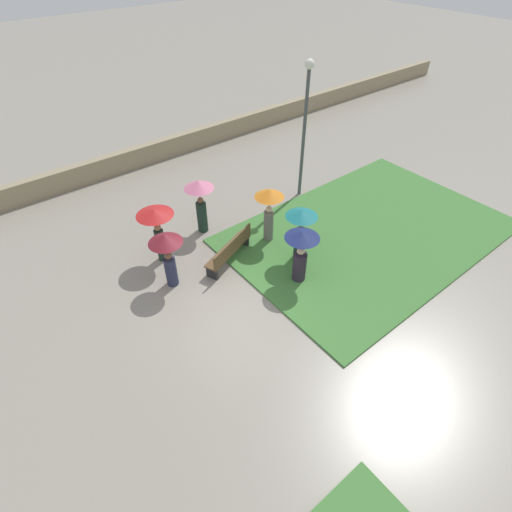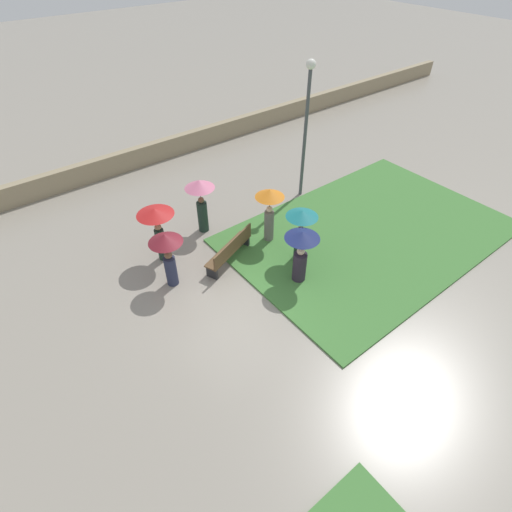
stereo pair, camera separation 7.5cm
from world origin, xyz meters
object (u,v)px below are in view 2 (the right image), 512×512
object	(u,v)px
crowd_person_maroon	(167,249)
lamp_post	(307,115)
park_bench	(230,250)
crowd_person_pink	(201,195)
crowd_person_navy	(301,250)
crowd_person_red	(157,222)
crowd_person_orange	(270,205)
crowd_person_teal	(301,226)

from	to	relation	value
crowd_person_maroon	lamp_post	bearing A→B (deg)	44.19
lamp_post	park_bench	bearing A→B (deg)	19.94
crowd_person_pink	crowd_person_navy	world-z (taller)	crowd_person_pink
crowd_person_red	crowd_person_orange	size ratio (longest dim) A/B	0.96
crowd_person_teal	crowd_person_pink	distance (m)	3.46
crowd_person_teal	crowd_person_red	xyz separation A→B (m)	(3.31, -2.63, 0.13)
crowd_person_maroon	crowd_person_red	bearing A→B (deg)	107.25
crowd_person_teal	crowd_person_orange	size ratio (longest dim) A/B	0.95
crowd_person_navy	crowd_person_teal	bearing A→B (deg)	104.56
crowd_person_pink	crowd_person_maroon	bearing A→B (deg)	-56.58
park_bench	crowd_person_orange	world-z (taller)	crowd_person_orange
crowd_person_maroon	crowd_person_orange	xyz separation A→B (m)	(-3.50, 0.14, 0.10)
crowd_person_pink	crowd_person_orange	distance (m)	2.27
crowd_person_maroon	crowd_person_red	distance (m)	1.21
lamp_post	crowd_person_red	distance (m)	6.20
park_bench	crowd_person_maroon	xyz separation A→B (m)	(1.89, -0.27, 0.81)
lamp_post	crowd_person_maroon	bearing A→B (deg)	11.95
crowd_person_teal	crowd_person_navy	size ratio (longest dim) A/B	1.03
crowd_person_red	crowd_person_pink	world-z (taller)	crowd_person_pink
crowd_person_pink	crowd_person_navy	size ratio (longest dim) A/B	1.09
lamp_post	crowd_person_teal	world-z (taller)	lamp_post
park_bench	crowd_person_maroon	bearing A→B (deg)	-29.33
crowd_person_pink	crowd_person_orange	world-z (taller)	crowd_person_pink
lamp_post	crowd_person_red	bearing A→B (deg)	1.57
crowd_person_red	crowd_person_pink	distance (m)	1.86
crowd_person_teal	crowd_person_navy	distance (m)	0.95
park_bench	crowd_person_orange	bearing A→B (deg)	163.02
park_bench	crowd_person_orange	xyz separation A→B (m)	(-1.62, -0.12, 0.90)
crowd_person_teal	crowd_person_pink	bearing A→B (deg)	-139.06
crowd_person_maroon	crowd_person_orange	distance (m)	3.51
crowd_person_red	crowd_person_maroon	bearing A→B (deg)	150.23
park_bench	crowd_person_red	xyz separation A→B (m)	(1.57, -1.43, 0.93)
crowd_person_teal	crowd_person_orange	distance (m)	1.33
crowd_person_orange	crowd_person_navy	bearing A→B (deg)	-45.27
lamp_post	crowd_person_red	size ratio (longest dim) A/B	2.62
lamp_post	crowd_person_orange	size ratio (longest dim) A/B	2.52
crowd_person_red	crowd_person_orange	bearing A→B (deg)	-127.09
crowd_person_maroon	crowd_person_teal	bearing A→B (deg)	10.24
crowd_person_maroon	crowd_person_navy	bearing A→B (deg)	-3.55
crowd_person_maroon	crowd_person_navy	size ratio (longest dim) A/B	1.01
crowd_person_teal	crowd_person_navy	world-z (taller)	crowd_person_teal
lamp_post	crowd_person_pink	bearing A→B (deg)	-4.39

